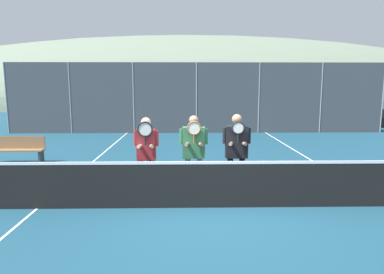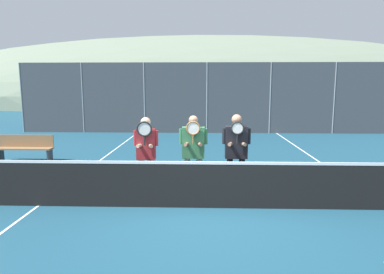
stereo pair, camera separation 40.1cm
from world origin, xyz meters
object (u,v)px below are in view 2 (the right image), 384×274
Objects in this scene: car_left_of_center at (193,112)px; player_center_left at (193,149)px; car_right_of_center at (363,112)px; bench_courtside at (25,147)px; car_center at (275,111)px; player_leftmost at (146,150)px; car_far_left at (117,110)px; player_center_right at (236,148)px.

player_center_left is at bearing -88.16° from car_left_of_center.
bench_courtside is (-15.09, -9.51, -0.40)m from car_right_of_center.
car_center is (4.85, -0.05, 0.06)m from car_left_of_center.
car_center is (4.44, 12.81, -0.15)m from player_center_left.
player_leftmost is 5.71m from bench_courtside.
player_center_left is 1.01× the size of bench_courtside.
car_far_left is (-5.02, 13.05, -0.13)m from player_center_left.
player_center_right is at bearing -4.51° from player_center_left.
player_leftmost is 1.96m from player_center_right.
bench_courtside is (-9.98, -9.49, -0.45)m from car_center.
car_center reaches higher than car_right_of_center.
car_center is 1.02× the size of car_right_of_center.
car_far_left is at bearing 179.10° from car_right_of_center.
car_right_of_center is 17.84m from bench_courtside.
player_leftmost is at bearing -112.91° from car_center.
car_far_left is at bearing 86.91° from bench_courtside.
bench_courtside is at bearing -147.80° from car_right_of_center.
player_leftmost reaches higher than bench_courtside.
car_left_of_center is at bearing 87.30° from player_leftmost.
car_left_of_center is (-1.35, 12.93, -0.24)m from player_center_right.
bench_courtside is at bearing 142.71° from player_leftmost.
car_left_of_center is 0.87× the size of car_center.
car_right_of_center is (14.57, -0.23, -0.07)m from car_far_left.
car_right_of_center is at bearing 32.20° from bench_courtside.
car_center reaches higher than bench_courtside.
car_center is (9.46, -0.24, -0.02)m from car_far_left.
bench_courtside is (-6.48, 3.39, -0.63)m from player_center_right.
player_leftmost is at bearing -173.22° from player_center_left.
player_center_left is at bearing 6.78° from player_leftmost.
car_far_left reaches higher than player_leftmost.
car_far_left is at bearing 111.03° from player_center_left.
player_center_right reaches higher than car_left_of_center.
car_left_of_center is at bearing 95.95° from player_center_right.
player_center_left reaches higher than car_center.
car_left_of_center is 0.89× the size of car_right_of_center.
player_center_left is 13.56m from car_center.
player_leftmost reaches higher than car_left_of_center.
car_far_left is 4.61m from car_left_of_center.
car_far_left is 14.57m from car_right_of_center.
player_leftmost is 0.39× the size of car_right_of_center.
car_center is at bearing 43.55° from bench_courtside.
car_center is 5.11m from car_right_of_center.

